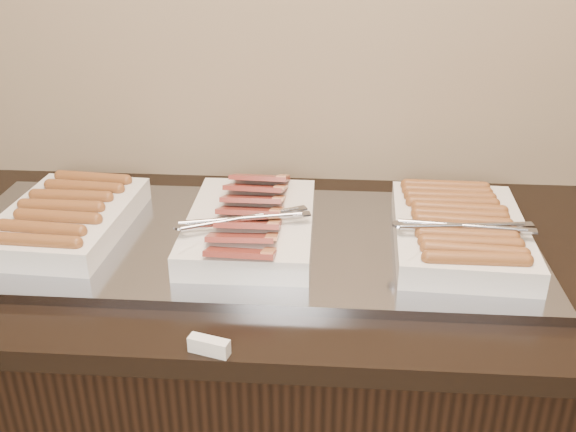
% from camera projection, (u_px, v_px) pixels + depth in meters
% --- Properties ---
extents(counter, '(2.06, 0.76, 0.90)m').
position_uv_depth(counter, '(258.00, 409.00, 1.53)').
color(counter, black).
rests_on(counter, ground).
extents(warming_tray, '(1.20, 0.50, 0.02)m').
position_uv_depth(warming_tray, '(243.00, 240.00, 1.33)').
color(warming_tray, '#9699A4').
rests_on(warming_tray, counter).
extents(dish_left, '(0.26, 0.38, 0.07)m').
position_uv_depth(dish_left, '(67.00, 218.00, 1.34)').
color(dish_left, white).
rests_on(dish_left, warming_tray).
extents(dish_center, '(0.27, 0.40, 0.09)m').
position_uv_depth(dish_center, '(250.00, 223.00, 1.31)').
color(dish_center, white).
rests_on(dish_center, warming_tray).
extents(dish_right, '(0.28, 0.40, 0.08)m').
position_uv_depth(dish_right, '(460.00, 229.00, 1.28)').
color(dish_right, white).
rests_on(dish_right, warming_tray).
extents(label_holder, '(0.07, 0.04, 0.03)m').
position_uv_depth(label_holder, '(209.00, 346.00, 1.01)').
color(label_holder, white).
rests_on(label_holder, counter).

